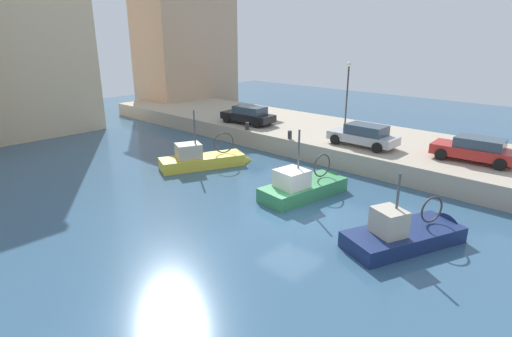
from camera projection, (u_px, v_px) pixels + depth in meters
name	position (u px, v px, depth m)	size (l,w,h in m)	color
water_surface	(292.00, 214.00, 18.96)	(80.00, 80.00, 0.00)	#335675
quay_wall	(401.00, 152.00, 26.76)	(9.00, 56.00, 1.20)	#ADA08C
fishing_boat_yellow	(207.00, 164.00, 25.70)	(6.10, 3.78, 4.36)	gold
fishing_boat_navy	(410.00, 240.00, 16.33)	(5.90, 3.85, 3.93)	navy
fishing_boat_green	(307.00, 192.00, 21.20)	(5.74, 2.65, 4.38)	#388951
parked_car_silver	(364.00, 135.00, 25.55)	(1.91, 4.30, 1.39)	#B7B7BC
parked_car_black	(248.00, 115.00, 31.94)	(2.17, 4.49, 1.39)	black
parked_car_red	(476.00, 149.00, 22.46)	(2.18, 4.40, 1.37)	red
mooring_bollard_south	(290.00, 135.00, 27.48)	(0.28, 0.28, 0.55)	#2D2D33
mooring_bollard_mid	(247.00, 126.00, 30.07)	(0.28, 0.28, 0.55)	#2D2D33
quay_streetlamp	(348.00, 84.00, 29.93)	(0.36, 0.36, 4.83)	#38383D
waterfront_building_west	(185.00, 36.00, 44.67)	(10.47, 6.33, 15.43)	tan
waterfront_building_central	(11.00, 29.00, 32.82)	(9.98, 9.35, 16.61)	beige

